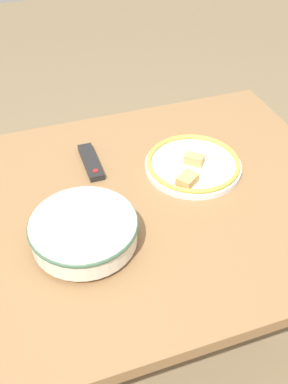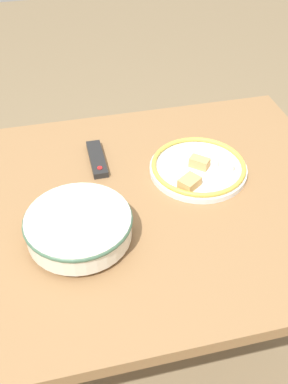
# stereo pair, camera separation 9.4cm
# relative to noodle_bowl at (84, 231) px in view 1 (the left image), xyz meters

# --- Properties ---
(ground_plane) EXTENTS (8.00, 8.00, 0.00)m
(ground_plane) POSITION_rel_noodle_bowl_xyz_m (0.17, 0.11, -0.75)
(ground_plane) COLOR #7F6B4C
(dining_table) EXTENTS (1.29, 0.95, 0.71)m
(dining_table) POSITION_rel_noodle_bowl_xyz_m (0.17, 0.11, -0.12)
(dining_table) COLOR olive
(dining_table) RESTS_ON ground_plane
(noodle_bowl) EXTENTS (0.28, 0.28, 0.08)m
(noodle_bowl) POSITION_rel_noodle_bowl_xyz_m (0.00, 0.00, 0.00)
(noodle_bowl) COLOR silver
(noodle_bowl) RESTS_ON dining_table
(food_plate) EXTENTS (0.30, 0.30, 0.05)m
(food_plate) POSITION_rel_noodle_bowl_xyz_m (0.39, 0.19, -0.03)
(food_plate) COLOR white
(food_plate) RESTS_ON dining_table
(tv_remote) EXTENTS (0.05, 0.18, 0.02)m
(tv_remote) POSITION_rel_noodle_bowl_xyz_m (0.09, 0.32, -0.04)
(tv_remote) COLOR black
(tv_remote) RESTS_ON dining_table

